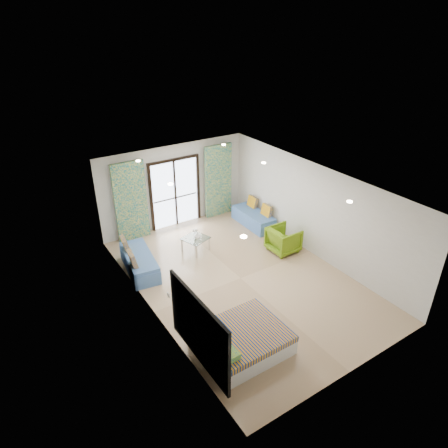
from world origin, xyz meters
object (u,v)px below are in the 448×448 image
bed (241,341)px  daybed_right (254,218)px  coffee_table (195,239)px  armchair (284,238)px  daybed_left (139,262)px

bed → daybed_right: 5.66m
coffee_table → armchair: 2.59m
coffee_table → daybed_left: bearing=-178.3°
daybed_left → armchair: size_ratio=2.25×
bed → daybed_right: daybed_right is taller
bed → daybed_right: size_ratio=1.07×
coffee_table → armchair: (2.18, -1.40, 0.03)m
bed → daybed_left: (-0.64, 3.92, 0.02)m
armchair → coffee_table: bearing=56.5°
daybed_left → coffee_table: bearing=9.5°
armchair → bed: bearing=127.0°
bed → daybed_left: size_ratio=0.96×
daybed_left → daybed_right: daybed_left is taller
daybed_right → coffee_table: daybed_right is taller
bed → daybed_left: 3.97m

